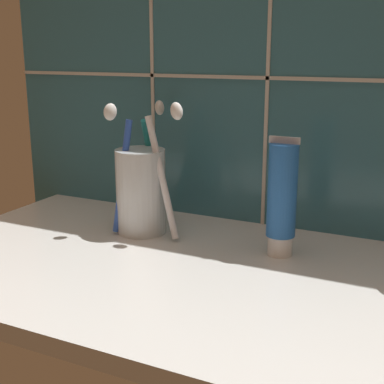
{
  "coord_description": "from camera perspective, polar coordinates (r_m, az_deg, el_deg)",
  "views": [
    {
      "loc": [
        24.29,
        -51.54,
        26.36
      ],
      "look_at": [
        -2.12,
        3.33,
        10.02
      ],
      "focal_mm": 50.0,
      "sensor_mm": 36.0,
      "label": 1
    }
  ],
  "objects": [
    {
      "name": "tile_wall_backsplash",
      "position": [
        0.75,
        7.14,
        17.49
      ],
      "size": [
        81.01,
        1.72,
        59.48
      ],
      "color": "#336B7F",
      "rests_on": "ground"
    },
    {
      "name": "sink_counter",
      "position": [
        0.62,
        0.43,
        -8.98
      ],
      "size": [
        71.01,
        38.44,
        2.0
      ],
      "primitive_type": "cube",
      "color": "silver",
      "rests_on": "ground"
    },
    {
      "name": "toothpaste_tube",
      "position": [
        0.65,
        9.57,
        -0.6
      ],
      "size": [
        3.68,
        3.51,
        14.55
      ],
      "color": "white",
      "rests_on": "sink_counter"
    },
    {
      "name": "toothbrush_cup",
      "position": [
        0.72,
        -5.41,
        0.4
      ],
      "size": [
        11.58,
        13.02,
        18.32
      ],
      "color": "silver",
      "rests_on": "sink_counter"
    }
  ]
}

